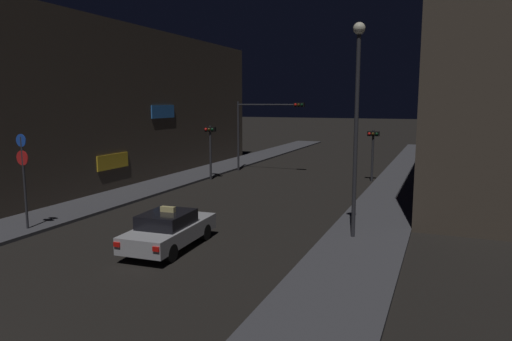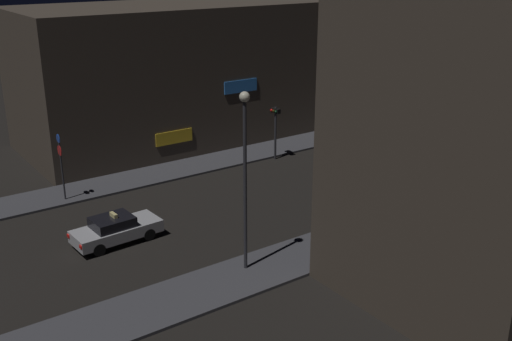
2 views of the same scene
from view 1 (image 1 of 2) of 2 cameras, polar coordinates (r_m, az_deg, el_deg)
name	(u,v)px [view 1 (image 1 of 2)]	position (r m, az deg, el deg)	size (l,w,h in m)	color
sidewalk_left	(206,172)	(36.37, -6.15, -0.15)	(3.21, 59.17, 0.14)	#424247
sidewalk_right	(398,184)	(32.23, 16.97, -1.58)	(3.21, 59.17, 0.14)	#424247
building_facade_left	(102,105)	(37.17, -18.28, 7.54)	(10.75, 27.94, 10.32)	#473D33
taxi	(169,229)	(17.85, -10.54, -7.08)	(2.02, 4.53, 1.62)	#B7B7BC
traffic_light_overhead	(263,121)	(36.18, 0.86, 6.11)	(5.48, 0.42, 5.47)	#2D2D33
traffic_light_left_kerb	(210,141)	(32.82, -5.61, 3.58)	(0.80, 0.42, 3.80)	#2D2D33
traffic_light_right_kerb	(373,145)	(32.89, 14.06, 3.09)	(0.80, 0.42, 3.54)	#2D2D33
sign_pole_left	(24,172)	(21.70, -26.48, -0.19)	(0.63, 0.10, 4.00)	#2D2D33
street_lamp_near_block	(357,104)	(18.41, 12.20, 7.95)	(0.46, 0.46, 8.25)	#2D2D33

